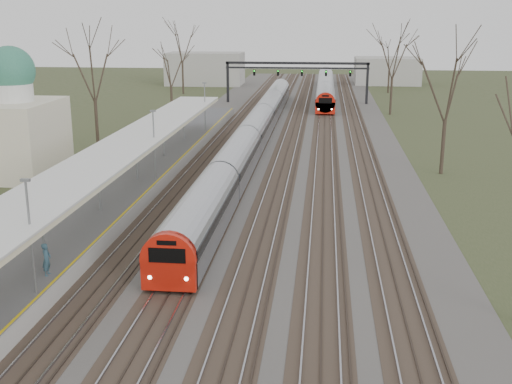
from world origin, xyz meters
TOP-DOWN VIEW (x-y plane):
  - track_bed at (0.26, 55.00)m, footprint 24.00×160.00m
  - platform at (-9.05, 37.50)m, footprint 3.50×69.00m
  - canopy at (-9.05, 32.99)m, footprint 4.10×50.00m
  - signal_gantry at (0.29, 84.99)m, footprint 21.00×0.59m
  - tree_west_far at (-17.00, 48.00)m, footprint 5.50×5.50m
  - tree_east_far at (14.00, 42.00)m, footprint 5.00×5.00m
  - train_near at (-2.50, 53.72)m, footprint 2.62×75.21m
  - train_far at (4.50, 95.06)m, footprint 2.62×45.21m
  - passenger at (-8.01, 15.92)m, footprint 0.41×0.59m

SIDE VIEW (x-z plane):
  - track_bed at x=0.26m, z-range -0.05..0.17m
  - platform at x=-9.05m, z-range 0.00..1.00m
  - train_near at x=-2.50m, z-range -0.05..3.00m
  - train_far at x=4.50m, z-range -0.05..3.00m
  - passenger at x=-8.01m, z-range 1.00..2.55m
  - canopy at x=-9.05m, z-range 2.37..5.48m
  - signal_gantry at x=0.29m, z-range 1.87..7.95m
  - tree_east_far at x=14.00m, z-range 2.14..12.44m
  - tree_west_far at x=-17.00m, z-range 2.35..13.68m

